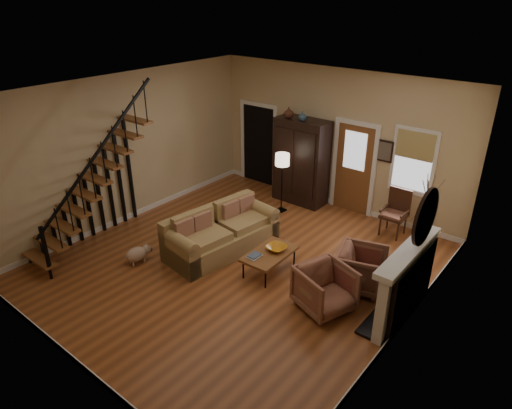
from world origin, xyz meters
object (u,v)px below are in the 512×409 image
Objects in this scene: armchair_left at (325,289)px; armchair_right at (361,269)px; armoire at (301,161)px; side_chair at (394,214)px; sofa at (222,232)px; coffee_table at (269,262)px; floor_lamp at (282,183)px.

armchair_left reaches higher than armchair_right.
side_chair is at bearing -4.48° from armoire.
armchair_right is at bearing -80.74° from side_chair.
sofa reaches higher than coffee_table.
sofa is 2.14× the size of coffee_table.
coffee_table is 3.08m from side_chair.
coffee_table is at bearing 7.10° from sofa.
armoire reaches higher than side_chair.
armchair_right is at bearing -39.35° from armoire.
floor_lamp reaches higher than coffee_table.
armoire is 2.50× the size of armchair_right.
floor_lamp is at bearing 66.67° from armchair_left.
armoire is at bearing 113.94° from coffee_table.
floor_lamp is (-1.36, 2.25, 0.52)m from coffee_table.
armchair_right is 0.82× the size of side_chair.
floor_lamp reaches higher than side_chair.
coffee_table is 1.07× the size of side_chair.
coffee_table is at bearing -58.85° from floor_lamp.
coffee_table is 1.70m from armchair_right.
sofa is at bearing 85.94° from armchair_right.
side_chair is at bearing -7.42° from armchair_right.
sofa is at bearing -87.75° from armoire.
floor_lamp is (-2.74, 2.54, 0.34)m from armchair_left.
armoire reaches higher than armchair_left.
floor_lamp is at bearing -167.52° from side_chair.
armchair_left is 0.94m from armchair_right.
side_chair is (2.55, -0.20, -0.54)m from armoire.
armchair_right is at bearing 20.19° from sofa.
armchair_left is at bearing -50.57° from armoire.
armoire is at bearing 99.83° from sofa.
sofa is at bearing -86.47° from floor_lamp.
armoire reaches higher than coffee_table.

